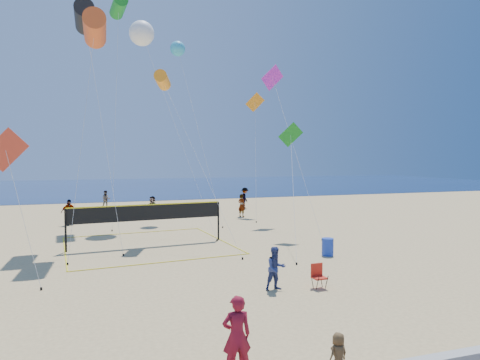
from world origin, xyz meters
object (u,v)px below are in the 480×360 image
object	(u,v)px
woman	(237,336)
volleyball_net	(147,217)
trash_barrel	(328,247)
camp_chair	(318,274)

from	to	relation	value
woman	volleyball_net	world-z (taller)	volleyball_net
trash_barrel	volleyball_net	distance (m)	9.56
volleyball_net	trash_barrel	bearing A→B (deg)	-37.98
woman	volleyball_net	size ratio (longest dim) A/B	0.19
woman	trash_barrel	size ratio (longest dim) A/B	2.11
camp_chair	volleyball_net	xyz separation A→B (m)	(-5.09, 9.54, 1.02)
trash_barrel	volleyball_net	xyz separation A→B (m)	(-8.00, 5.11, 1.09)
camp_chair	woman	bearing A→B (deg)	-136.16
camp_chair	trash_barrel	size ratio (longest dim) A/B	1.16
woman	camp_chair	world-z (taller)	woman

